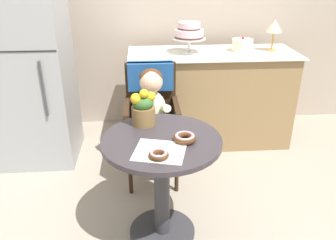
{
  "coord_description": "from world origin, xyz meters",
  "views": [
    {
      "loc": [
        -0.09,
        -1.78,
        1.68
      ],
      "look_at": [
        0.05,
        0.15,
        0.77
      ],
      "focal_mm": 36.65,
      "sensor_mm": 36.0,
      "label": 1
    }
  ],
  "objects_px": {
    "wicker_chair": "(151,104)",
    "tiered_cake_stand": "(189,33)",
    "cafe_table": "(162,169)",
    "refrigerator": "(30,68)",
    "donut_mid": "(185,138)",
    "flower_vase": "(143,108)",
    "table_lamp": "(274,27)",
    "round_layer_cake": "(242,45)",
    "seated_child": "(152,107)",
    "donut_front": "(159,155)"
  },
  "relations": [
    {
      "from": "flower_vase",
      "to": "refrigerator",
      "type": "bearing_deg",
      "value": 136.63
    },
    {
      "from": "cafe_table",
      "to": "wicker_chair",
      "type": "height_order",
      "value": "wicker_chair"
    },
    {
      "from": "donut_mid",
      "to": "cafe_table",
      "type": "bearing_deg",
      "value": 163.34
    },
    {
      "from": "seated_child",
      "to": "refrigerator",
      "type": "relative_size",
      "value": 0.43
    },
    {
      "from": "seated_child",
      "to": "round_layer_cake",
      "type": "xyz_separation_m",
      "value": [
        0.87,
        0.76,
        0.28
      ]
    },
    {
      "from": "wicker_chair",
      "to": "round_layer_cake",
      "type": "bearing_deg",
      "value": 34.61
    },
    {
      "from": "flower_vase",
      "to": "table_lamp",
      "type": "relative_size",
      "value": 0.87
    },
    {
      "from": "seated_child",
      "to": "flower_vase",
      "type": "height_order",
      "value": "flower_vase"
    },
    {
      "from": "cafe_table",
      "to": "table_lamp",
      "type": "height_order",
      "value": "table_lamp"
    },
    {
      "from": "tiered_cake_stand",
      "to": "flower_vase",
      "type": "bearing_deg",
      "value": -111.35
    },
    {
      "from": "wicker_chair",
      "to": "tiered_cake_stand",
      "type": "xyz_separation_m",
      "value": [
        0.37,
        0.57,
        0.44
      ]
    },
    {
      "from": "cafe_table",
      "to": "refrigerator",
      "type": "height_order",
      "value": "refrigerator"
    },
    {
      "from": "wicker_chair",
      "to": "donut_front",
      "type": "relative_size",
      "value": 8.65
    },
    {
      "from": "cafe_table",
      "to": "donut_mid",
      "type": "xyz_separation_m",
      "value": [
        0.13,
        -0.04,
        0.24
      ]
    },
    {
      "from": "donut_mid",
      "to": "tiered_cake_stand",
      "type": "distance_m",
      "value": 1.4
    },
    {
      "from": "cafe_table",
      "to": "refrigerator",
      "type": "distance_m",
      "value": 1.56
    },
    {
      "from": "cafe_table",
      "to": "round_layer_cake",
      "type": "xyz_separation_m",
      "value": [
        0.83,
        1.33,
        0.45
      ]
    },
    {
      "from": "donut_front",
      "to": "flower_vase",
      "type": "bearing_deg",
      "value": 100.36
    },
    {
      "from": "wicker_chair",
      "to": "tiered_cake_stand",
      "type": "bearing_deg",
      "value": 57.23
    },
    {
      "from": "wicker_chair",
      "to": "flower_vase",
      "type": "xyz_separation_m",
      "value": [
        -0.06,
        -0.52,
        0.19
      ]
    },
    {
      "from": "cafe_table",
      "to": "table_lamp",
      "type": "relative_size",
      "value": 2.53
    },
    {
      "from": "donut_front",
      "to": "seated_child",
      "type": "bearing_deg",
      "value": 91.01
    },
    {
      "from": "donut_mid",
      "to": "round_layer_cake",
      "type": "xyz_separation_m",
      "value": [
        0.69,
        1.37,
        0.21
      ]
    },
    {
      "from": "seated_child",
      "to": "flower_vase",
      "type": "distance_m",
      "value": 0.4
    },
    {
      "from": "round_layer_cake",
      "to": "wicker_chair",
      "type": "bearing_deg",
      "value": -145.23
    },
    {
      "from": "wicker_chair",
      "to": "donut_mid",
      "type": "distance_m",
      "value": 0.8
    },
    {
      "from": "donut_mid",
      "to": "flower_vase",
      "type": "distance_m",
      "value": 0.35
    },
    {
      "from": "donut_mid",
      "to": "refrigerator",
      "type": "height_order",
      "value": "refrigerator"
    },
    {
      "from": "wicker_chair",
      "to": "donut_mid",
      "type": "bearing_deg",
      "value": -77.43
    },
    {
      "from": "tiered_cake_stand",
      "to": "table_lamp",
      "type": "xyz_separation_m",
      "value": [
        0.79,
        0.03,
        0.03
      ]
    },
    {
      "from": "wicker_chair",
      "to": "seated_child",
      "type": "relative_size",
      "value": 1.31
    },
    {
      "from": "tiered_cake_stand",
      "to": "table_lamp",
      "type": "distance_m",
      "value": 0.79
    },
    {
      "from": "donut_mid",
      "to": "round_layer_cake",
      "type": "bearing_deg",
      "value": 63.15
    },
    {
      "from": "wicker_chair",
      "to": "seated_child",
      "type": "xyz_separation_m",
      "value": [
        0.0,
        -0.16,
        0.04
      ]
    },
    {
      "from": "cafe_table",
      "to": "wicker_chair",
      "type": "distance_m",
      "value": 0.74
    },
    {
      "from": "donut_front",
      "to": "tiered_cake_stand",
      "type": "height_order",
      "value": "tiered_cake_stand"
    },
    {
      "from": "round_layer_cake",
      "to": "table_lamp",
      "type": "height_order",
      "value": "table_lamp"
    },
    {
      "from": "round_layer_cake",
      "to": "flower_vase",
      "type": "bearing_deg",
      "value": -129.57
    },
    {
      "from": "seated_child",
      "to": "flower_vase",
      "type": "xyz_separation_m",
      "value": [
        -0.06,
        -0.37,
        0.15
      ]
    },
    {
      "from": "donut_front",
      "to": "refrigerator",
      "type": "bearing_deg",
      "value": 127.93
    },
    {
      "from": "round_layer_cake",
      "to": "seated_child",
      "type": "bearing_deg",
      "value": -138.86
    },
    {
      "from": "flower_vase",
      "to": "table_lamp",
      "type": "bearing_deg",
      "value": 42.78
    },
    {
      "from": "refrigerator",
      "to": "flower_vase",
      "type": "bearing_deg",
      "value": -43.37
    },
    {
      "from": "cafe_table",
      "to": "tiered_cake_stand",
      "type": "relative_size",
      "value": 2.4
    },
    {
      "from": "cafe_table",
      "to": "round_layer_cake",
      "type": "distance_m",
      "value": 1.63
    },
    {
      "from": "seated_child",
      "to": "donut_front",
      "type": "xyz_separation_m",
      "value": [
        0.01,
        -0.79,
        0.06
      ]
    },
    {
      "from": "donut_front",
      "to": "refrigerator",
      "type": "distance_m",
      "value": 1.67
    },
    {
      "from": "flower_vase",
      "to": "round_layer_cake",
      "type": "xyz_separation_m",
      "value": [
        0.93,
        1.13,
        0.12
      ]
    },
    {
      "from": "donut_mid",
      "to": "refrigerator",
      "type": "xyz_separation_m",
      "value": [
        -1.18,
        1.14,
        0.11
      ]
    },
    {
      "from": "seated_child",
      "to": "donut_mid",
      "type": "distance_m",
      "value": 0.64
    }
  ]
}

